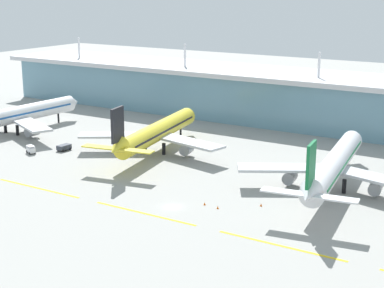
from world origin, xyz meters
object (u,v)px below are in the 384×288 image
at_px(airliner_nearest, 14,115).
at_px(airliner_near_middle, 156,132).
at_px(pushback_tug, 64,147).
at_px(safety_cone_nose_front, 205,204).
at_px(safety_cone_right_wingtip, 261,205).
at_px(baggage_cart, 31,149).
at_px(safety_cone_left_wingtip, 218,207).
at_px(airliner_far_middle, 334,166).

relative_size(airliner_nearest, airliner_near_middle, 1.05).
distance_m(pushback_tug, safety_cone_nose_front, 66.01).
xyz_separation_m(pushback_tug, safety_cone_right_wingtip, (75.01, -12.52, -0.75)).
relative_size(baggage_cart, safety_cone_nose_front, 5.75).
xyz_separation_m(pushback_tug, safety_cone_left_wingtip, (67.12, -19.49, -0.75)).
bearing_deg(safety_cone_left_wingtip, baggage_cart, 171.16).
relative_size(airliner_near_middle, safety_cone_nose_front, 84.25).
distance_m(airliner_far_middle, baggage_cart, 93.07).
relative_size(safety_cone_nose_front, safety_cone_right_wingtip, 1.00).
relative_size(baggage_cart, safety_cone_left_wingtip, 5.75).
height_order(pushback_tug, safety_cone_left_wingtip, pushback_tug).
distance_m(airliner_nearest, safety_cone_left_wingtip, 102.06).
distance_m(safety_cone_left_wingtip, safety_cone_right_wingtip, 10.52).
bearing_deg(safety_cone_right_wingtip, safety_cone_nose_front, -151.33).
xyz_separation_m(safety_cone_left_wingtip, safety_cone_nose_front, (-3.90, 0.52, 0.00)).
height_order(airliner_near_middle, airliner_far_middle, same).
height_order(airliner_far_middle, baggage_cart, airliner_far_middle).
height_order(airliner_nearest, pushback_tug, airliner_nearest).
xyz_separation_m(airliner_near_middle, pushback_tug, (-26.10, -13.68, -5.34)).
distance_m(airliner_near_middle, safety_cone_nose_front, 49.81).
height_order(pushback_tug, safety_cone_nose_front, pushback_tug).
bearing_deg(airliner_far_middle, safety_cone_left_wingtip, -123.18).
bearing_deg(airliner_near_middle, baggage_cart, -146.15).
bearing_deg(safety_cone_left_wingtip, airliner_near_middle, 141.05).
bearing_deg(safety_cone_nose_front, safety_cone_right_wingtip, 28.67).
relative_size(pushback_tug, safety_cone_nose_front, 6.52).
distance_m(airliner_nearest, airliner_near_middle, 57.36).
bearing_deg(airliner_near_middle, pushback_tug, -152.34).
distance_m(baggage_cart, safety_cone_right_wingtip, 81.46).
bearing_deg(safety_cone_left_wingtip, safety_cone_right_wingtip, 41.46).
relative_size(airliner_far_middle, safety_cone_left_wingtip, 91.30).
relative_size(airliner_nearest, pushback_tug, 13.56).
height_order(airliner_nearest, safety_cone_left_wingtip, airliner_nearest).
bearing_deg(airliner_nearest, pushback_tug, -14.45).
distance_m(airliner_near_middle, safety_cone_right_wingtip, 55.82).
height_order(airliner_far_middle, safety_cone_right_wingtip, airliner_far_middle).
xyz_separation_m(pushback_tug, safety_cone_nose_front, (63.23, -18.96, -0.75)).
height_order(airliner_nearest, safety_cone_nose_front, airliner_nearest).
xyz_separation_m(airliner_nearest, airliner_near_middle, (57.08, 5.69, -0.00)).
xyz_separation_m(airliner_near_middle, baggage_cart, (-32.42, -21.74, -5.18)).
distance_m(airliner_far_middle, safety_cone_nose_front, 35.40).
xyz_separation_m(baggage_cart, safety_cone_nose_front, (69.55, -10.90, -0.91)).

